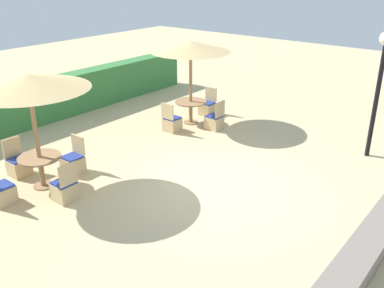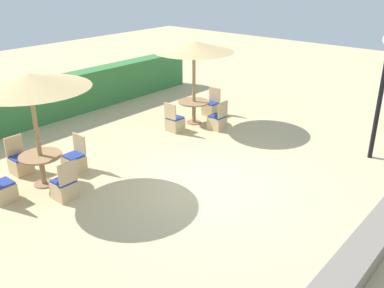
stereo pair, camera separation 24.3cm
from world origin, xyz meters
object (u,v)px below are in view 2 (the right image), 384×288
Objects in this scene: parasol_back_left at (29,81)px; parasol_back_right at (194,47)px; patio_chair_back_left_south at (65,188)px; patio_chair_back_left_east at (75,161)px; round_table_back_left at (41,162)px; patio_chair_back_right_south at (217,121)px; patio_chair_back_right_east at (211,108)px; patio_chair_back_left_west at (2,190)px; round_table_back_right at (194,106)px; patio_chair_back_right_west at (175,123)px; patio_chair_back_left_north at (21,163)px.

parasol_back_left is 5.56m from parasol_back_right.
parasol_back_right is (5.61, 0.97, 2.21)m from patio_chair_back_left_south.
patio_chair_back_left_south is at bearing 135.50° from patio_chair_back_left_east.
patio_chair_back_right_south reaches higher than round_table_back_left.
parasol_back_left reaches higher than patio_chair_back_right_east.
patio_chair_back_right_east is (7.55, 0.08, 0.00)m from patio_chair_back_left_west.
patio_chair_back_left_west is at bearing 90.84° from patio_chair_back_left_east.
round_table_back_right is 1.00m from patio_chair_back_right_west.
round_table_back_left is at bearing -179.74° from round_table_back_right.
patio_chair_back_right_east reaches higher than round_table_back_left.
parasol_back_right is 2.60× the size of round_table_back_right.
patio_chair_back_right_south is (0.02, -0.95, -2.21)m from parasol_back_right.
patio_chair_back_left_south is 1.00× the size of patio_chair_back_right_west.
patio_chair_back_left_west is at bearing 171.95° from patio_chair_back_right_south.
patio_chair_back_right_west is (4.60, 0.01, -0.32)m from round_table_back_left.
patio_chair_back_left_north is 0.91× the size of round_table_back_right.
parasol_back_right is at bearing 0.26° from round_table_back_left.
patio_chair_back_right_south is at bearing 45.99° from patio_chair_back_right_west.
patio_chair_back_left_east and patio_chair_back_left_west have the same top height.
patio_chair_back_left_east is 4.66m from round_table_back_right.
patio_chair_back_left_south is at bearing 98.88° from patio_chair_back_right_east.
patio_chair_back_left_east and patio_chair_back_right_south have the same top height.
patio_chair_back_right_west is (4.60, 0.01, -2.24)m from parasol_back_left.
patio_chair_back_right_east is (5.64, 0.05, 0.00)m from patio_chair_back_left_east.
parasol_back_right is (6.56, 0.02, 2.21)m from patio_chair_back_left_west.
round_table_back_right is (5.56, 0.03, -0.01)m from round_table_back_left.
patio_chair_back_right_south and patio_chair_back_right_east have the same top height.
patio_chair_back_right_east is (0.99, 0.06, -0.30)m from round_table_back_right.
patio_chair_back_left_north is at bearing 161.24° from patio_chair_back_right_south.
patio_chair_back_left_south and patio_chair_back_right_east have the same top height.
patio_chair_back_left_west is 1.00× the size of patio_chair_back_right_east.
patio_chair_back_right_east is (6.60, 1.03, 0.00)m from patio_chair_back_left_south.
round_table_back_right is at bearing 90.95° from patio_chair_back_right_south.
round_table_back_left is 1.05× the size of patio_chair_back_right_west.
patio_chair_back_left_north is at bearing 44.61° from patio_chair_back_left_east.
patio_chair_back_left_west is at bearing 179.80° from parasol_back_left.
parasol_back_left is at bearing 90.73° from patio_chair_back_right_east.
patio_chair_back_right_west is at bearing -90.33° from patio_chair_back_left_east.
patio_chair_back_left_east reaches higher than round_table_back_right.
parasol_back_right is at bearing 93.35° from patio_chair_back_right_east.
patio_chair_back_left_south is (-0.06, -0.95, -0.32)m from round_table_back_left.
parasol_back_right is 2.42m from patio_chair_back_right_east.
round_table_back_left is 0.37× the size of parasol_back_right.
patio_chair_back_left_east is at bearing 179.92° from round_table_back_right.
parasol_back_left reaches higher than round_table_back_left.
patio_chair_back_left_north and patio_chair_back_left_west have the same top height.
patio_chair_back_right_south is (5.63, 0.02, 0.00)m from patio_chair_back_left_south.
patio_chair_back_left_west is 0.35× the size of parasol_back_right.
patio_chair_back_right_south is at bearing 81.95° from patio_chair_back_left_west.
parasol_back_right reaches higher than patio_chair_back_right_west.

